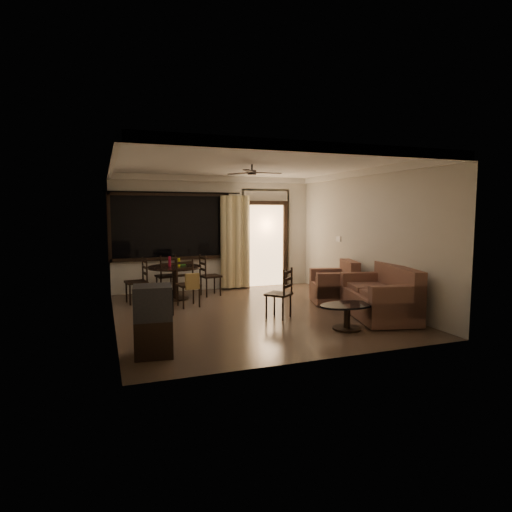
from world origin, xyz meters
name	(u,v)px	position (x,y,z in m)	size (l,w,h in m)	color
ground	(252,313)	(0.00, 0.00, 0.00)	(5.50, 5.50, 0.00)	#7F6651
room_shell	(251,216)	(0.59, 1.77, 1.83)	(5.50, 6.70, 5.50)	beige
dining_table	(175,273)	(-1.17, 1.81, 0.58)	(1.17, 1.17, 0.95)	black
dining_chair_west	(137,290)	(-1.99, 1.68, 0.28)	(0.48, 0.48, 0.95)	black
dining_chair_east	(210,283)	(-0.34, 1.95, 0.28)	(0.48, 0.48, 0.95)	black
dining_chair_south	(189,292)	(-1.03, 0.97, 0.31)	(0.48, 0.53, 0.95)	black
dining_chair_north	(166,283)	(-1.29, 2.29, 0.28)	(0.48, 0.48, 0.95)	black
tv_cabinet	(153,321)	(-2.05, -1.84, 0.48)	(0.55, 0.50, 0.96)	black
sofa	(382,298)	(2.12, -1.14, 0.37)	(1.31, 1.90, 0.93)	#4D2523
armchair	(336,286)	(1.98, 0.24, 0.37)	(1.09, 1.09, 0.88)	#4D2523
coffee_table	(347,313)	(1.09, -1.60, 0.28)	(0.96, 0.58, 0.42)	black
side_chair	(279,303)	(0.34, -0.52, 0.27)	(0.57, 0.57, 0.92)	black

